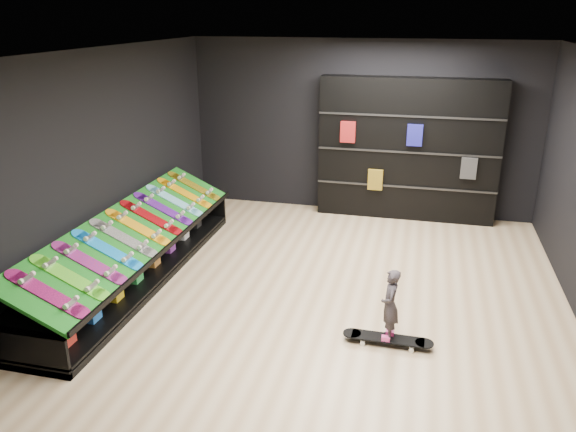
% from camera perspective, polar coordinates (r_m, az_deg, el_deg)
% --- Properties ---
extents(floor, '(6.00, 7.00, 0.01)m').
position_cam_1_polar(floor, '(7.18, 3.54, -8.38)').
color(floor, '#CCB189').
rests_on(floor, ground).
extents(ceiling, '(6.00, 7.00, 0.01)m').
position_cam_1_polar(ceiling, '(6.33, 4.14, 16.25)').
color(ceiling, white).
rests_on(ceiling, ground).
extents(wall_back, '(6.00, 0.02, 3.00)m').
position_cam_1_polar(wall_back, '(9.97, 7.41, 8.85)').
color(wall_back, black).
rests_on(wall_back, ground).
extents(wall_front, '(6.00, 0.02, 3.00)m').
position_cam_1_polar(wall_front, '(3.50, -6.64, -13.37)').
color(wall_front, black).
rests_on(wall_front, ground).
extents(wall_left, '(0.02, 7.00, 3.00)m').
position_cam_1_polar(wall_left, '(7.68, -18.87, 4.54)').
color(wall_left, black).
rests_on(wall_left, ground).
extents(display_rack, '(0.90, 4.50, 0.50)m').
position_cam_1_polar(display_rack, '(7.87, -15.07, -4.40)').
color(display_rack, black).
rests_on(display_rack, ground).
extents(turf_ramp, '(0.92, 4.50, 0.46)m').
position_cam_1_polar(turf_ramp, '(7.67, -15.05, -1.30)').
color(turf_ramp, '#0F5F11').
rests_on(turf_ramp, display_rack).
extents(back_shelving, '(3.01, 0.35, 2.41)m').
position_cam_1_polar(back_shelving, '(9.80, 12.07, 6.59)').
color(back_shelving, black).
rests_on(back_shelving, ground).
extents(floor_skateboard, '(0.98, 0.23, 0.09)m').
position_cam_1_polar(floor_skateboard, '(6.35, 10.07, -12.42)').
color(floor_skateboard, black).
rests_on(floor_skateboard, ground).
extents(child, '(0.14, 0.19, 0.48)m').
position_cam_1_polar(child, '(6.20, 10.23, -10.15)').
color(child, black).
rests_on(child, floor_skateboard).
extents(display_board_0, '(0.93, 0.22, 0.50)m').
position_cam_1_polar(display_board_0, '(6.21, -23.24, -7.27)').
color(display_board_0, '#E5198C').
rests_on(display_board_0, turf_ramp).
extents(display_board_1, '(0.93, 0.22, 0.50)m').
position_cam_1_polar(display_board_1, '(6.48, -21.28, -5.83)').
color(display_board_1, green).
rests_on(display_board_1, turf_ramp).
extents(display_board_2, '(0.93, 0.22, 0.50)m').
position_cam_1_polar(display_board_2, '(6.76, -19.50, -4.51)').
color(display_board_2, '#2626BF').
rests_on(display_board_2, turf_ramp).
extents(display_board_3, '(0.93, 0.22, 0.50)m').
position_cam_1_polar(display_board_3, '(7.05, -17.86, -3.28)').
color(display_board_3, blue).
rests_on(display_board_3, turf_ramp).
extents(display_board_4, '(0.93, 0.22, 0.50)m').
position_cam_1_polar(display_board_4, '(7.35, -16.36, -2.16)').
color(display_board_4, black).
rests_on(display_board_4, turf_ramp).
extents(display_board_5, '(0.93, 0.22, 0.50)m').
position_cam_1_polar(display_board_5, '(7.65, -14.98, -1.12)').
color(display_board_5, orange).
rests_on(display_board_5, turf_ramp).
extents(display_board_6, '(0.93, 0.22, 0.50)m').
position_cam_1_polar(display_board_6, '(7.97, -13.71, -0.16)').
color(display_board_6, red).
rests_on(display_board_6, turf_ramp).
extents(display_board_7, '(0.93, 0.22, 0.50)m').
position_cam_1_polar(display_board_7, '(8.28, -12.53, 0.72)').
color(display_board_7, purple).
rests_on(display_board_7, turf_ramp).
extents(display_board_8, '(0.93, 0.22, 0.50)m').
position_cam_1_polar(display_board_8, '(8.61, -11.44, 1.54)').
color(display_board_8, '#0CB2E5').
rests_on(display_board_8, turf_ramp).
extents(display_board_9, '(0.93, 0.22, 0.50)m').
position_cam_1_polar(display_board_9, '(8.93, -10.43, 2.30)').
color(display_board_9, yellow).
rests_on(display_board_9, turf_ramp).
extents(display_board_10, '(0.93, 0.22, 0.50)m').
position_cam_1_polar(display_board_10, '(9.26, -9.50, 3.01)').
color(display_board_10, yellow).
rests_on(display_board_10, turf_ramp).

